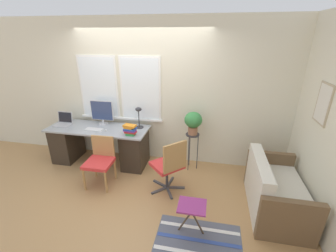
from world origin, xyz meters
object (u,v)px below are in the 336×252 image
object	(u,v)px
laptop	(63,122)
folding_stool	(192,208)
monitor	(102,112)
couch_loveseat	(274,193)
book_stack	(130,129)
mouse	(106,130)
desk_lamp	(139,114)
office_chair_swivel	(169,165)
plant_stand	(192,139)
keyboard	(94,129)
desk_chair_wooden	(100,160)
potted_plant	(193,121)

from	to	relation	value
laptop	folding_stool	world-z (taller)	laptop
monitor	couch_loveseat	xyz separation A→B (m)	(3.06, -0.94, -0.71)
laptop	book_stack	distance (m)	1.47
mouse	desk_lamp	world-z (taller)	desk_lamp
office_chair_swivel	plant_stand	xyz separation A→B (m)	(0.28, 0.75, 0.12)
keyboard	folding_stool	xyz separation A→B (m)	(1.97, -1.29, -0.36)
mouse	desk_lamp	xyz separation A→B (m)	(0.56, 0.28, 0.26)
desk_lamp	folding_stool	size ratio (longest dim) A/B	0.91
desk_lamp	office_chair_swivel	distance (m)	1.21
desk_chair_wooden	office_chair_swivel	xyz separation A→B (m)	(1.18, 0.00, 0.04)
laptop	desk_chair_wooden	distance (m)	1.30
mouse	couch_loveseat	xyz separation A→B (m)	(2.85, -0.63, -0.47)
laptop	keyboard	distance (m)	0.73
desk_chair_wooden	plant_stand	world-z (taller)	desk_chair_wooden
couch_loveseat	plant_stand	bearing A→B (deg)	56.18
office_chair_swivel	couch_loveseat	bearing A→B (deg)	131.56
monitor	office_chair_swivel	xyz separation A→B (m)	(1.50, -0.84, -0.50)
keyboard	office_chair_swivel	size ratio (longest dim) A/B	0.36
book_stack	plant_stand	distance (m)	1.14
laptop	mouse	world-z (taller)	laptop
desk_chair_wooden	plant_stand	size ratio (longest dim) A/B	1.13
keyboard	potted_plant	bearing A→B (deg)	6.95
monitor	couch_loveseat	bearing A→B (deg)	-17.15
folding_stool	laptop	bearing A→B (deg)	152.24
monitor	couch_loveseat	distance (m)	3.28
book_stack	couch_loveseat	world-z (taller)	book_stack
book_stack	potted_plant	distance (m)	1.12
laptop	desk_lamp	bearing A→B (deg)	5.88
laptop	monitor	size ratio (longest dim) A/B	0.65
desk_lamp	desk_chair_wooden	bearing A→B (deg)	-118.46
potted_plant	monitor	bearing A→B (deg)	177.05
book_stack	folding_stool	xyz separation A→B (m)	(1.23, -1.21, -0.45)
mouse	plant_stand	distance (m)	1.60
monitor	desk_chair_wooden	world-z (taller)	monitor
keyboard	office_chair_swivel	world-z (taller)	office_chair_swivel
desk_lamp	potted_plant	size ratio (longest dim) A/B	0.97
laptop	office_chair_swivel	distance (m)	2.36
mouse	folding_stool	size ratio (longest dim) A/B	0.13
book_stack	office_chair_swivel	size ratio (longest dim) A/B	0.26
laptop	folding_stool	distance (m)	3.06
monitor	potted_plant	size ratio (longest dim) A/B	1.14
laptop	couch_loveseat	world-z (taller)	laptop
plant_stand	potted_plant	bearing A→B (deg)	56.31
laptop	office_chair_swivel	world-z (taller)	laptop
mouse	folding_stool	bearing A→B (deg)	-36.62
book_stack	couch_loveseat	bearing A→B (deg)	-13.14
keyboard	plant_stand	distance (m)	1.83
laptop	keyboard	bearing A→B (deg)	-9.56
couch_loveseat	monitor	bearing A→B (deg)	72.85
plant_stand	desk_chair_wooden	bearing A→B (deg)	-152.81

